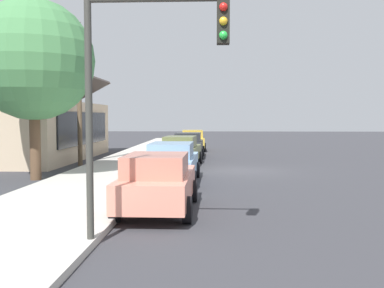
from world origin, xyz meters
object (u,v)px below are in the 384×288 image
at_px(car_skyblue, 172,162).
at_px(utility_pole_wooden, 79,91).
at_px(car_charcoal, 188,145).
at_px(traffic_light_main, 143,69).
at_px(car_olive, 181,151).
at_px(car_coral, 158,182).
at_px(car_mustard, 192,140).
at_px(shade_tree, 33,60).
at_px(fire_hydrant_red, 134,171).

height_order(car_skyblue, utility_pole_wooden, utility_pole_wooden).
distance_m(car_charcoal, traffic_light_main, 19.94).
height_order(car_skyblue, traffic_light_main, traffic_light_main).
distance_m(car_olive, car_charcoal, 5.17).
bearing_deg(car_skyblue, utility_pole_wooden, 43.08).
height_order(car_olive, traffic_light_main, traffic_light_main).
xyz_separation_m(car_coral, car_skyblue, (5.34, 0.09, 0.00)).
height_order(car_mustard, shade_tree, shade_tree).
height_order(car_skyblue, shade_tree, shade_tree).
xyz_separation_m(car_skyblue, car_olive, (5.92, 0.09, -0.00)).
xyz_separation_m(car_olive, car_charcoal, (5.17, -0.11, -0.00)).
xyz_separation_m(car_olive, car_mustard, (11.10, -0.09, 0.00)).
relative_size(utility_pole_wooden, fire_hydrant_red, 10.56).
bearing_deg(traffic_light_main, car_skyblue, 1.43).
distance_m(shade_tree, traffic_light_main, 11.08).
xyz_separation_m(car_skyblue, shade_tree, (0.61, 5.68, 4.04)).
bearing_deg(car_olive, traffic_light_main, -175.50).
xyz_separation_m(traffic_light_main, fire_hydrant_red, (8.20, 1.66, -2.99)).
height_order(shade_tree, fire_hydrant_red, shade_tree).
bearing_deg(car_coral, car_skyblue, 1.55).
relative_size(car_charcoal, fire_hydrant_red, 6.25).
relative_size(car_coral, traffic_light_main, 0.87).
distance_m(car_charcoal, car_mustard, 5.93).
xyz_separation_m(shade_tree, fire_hydrant_red, (-1.07, -4.24, -4.36)).
bearing_deg(car_olive, car_coral, -175.78).
relative_size(shade_tree, traffic_light_main, 1.41).
xyz_separation_m(car_olive, utility_pole_wooden, (0.06, 5.35, 3.11)).
bearing_deg(car_charcoal, traffic_light_main, -179.24).
relative_size(car_olive, fire_hydrant_red, 6.62).
bearing_deg(car_skyblue, car_coral, -178.25).
bearing_deg(fire_hydrant_red, car_skyblue, -71.98).
bearing_deg(shade_tree, car_coral, -135.88).
bearing_deg(car_charcoal, car_skyblue, -179.92).
distance_m(utility_pole_wooden, fire_hydrant_red, 8.33).
distance_m(shade_tree, fire_hydrant_red, 6.18).
distance_m(car_skyblue, utility_pole_wooden, 8.66).
bearing_deg(shade_tree, utility_pole_wooden, -2.52).
height_order(car_coral, shade_tree, shade_tree).
height_order(car_coral, fire_hydrant_red, car_coral).
bearing_deg(utility_pole_wooden, shade_tree, 177.48).
distance_m(car_charcoal, utility_pole_wooden, 8.10).
bearing_deg(traffic_light_main, shade_tree, 32.44).
height_order(car_skyblue, car_olive, same).
bearing_deg(car_skyblue, car_charcoal, 0.66).
bearing_deg(traffic_light_main, car_mustard, 0.48).
xyz_separation_m(shade_tree, utility_pole_wooden, (5.37, -0.24, -0.93)).
relative_size(car_mustard, utility_pole_wooden, 0.63).
bearing_deg(car_coral, car_olive, 1.49).
height_order(car_coral, car_skyblue, same).
bearing_deg(fire_hydrant_red, car_olive, -11.96).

